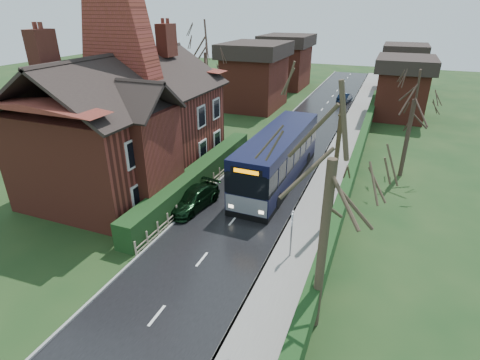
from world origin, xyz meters
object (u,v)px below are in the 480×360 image
at_px(brick_house, 130,120).
at_px(telegraph_pole, 335,168).
at_px(car_silver, 244,159).
at_px(car_green, 193,199).
at_px(bus_stop_sign, 292,228).
at_px(bus, 278,158).

distance_m(brick_house, telegraph_pole, 14.08).
relative_size(car_silver, car_green, 1.05).
xyz_separation_m(car_green, bus_stop_sign, (6.90, -2.76, 1.12)).
bearing_deg(bus, car_silver, 158.46).
relative_size(bus, telegraph_pole, 1.70).
distance_m(bus, telegraph_pole, 6.65).
relative_size(brick_house, car_silver, 3.30).
relative_size(bus, bus_stop_sign, 4.56).
relative_size(brick_house, bus, 1.22).
xyz_separation_m(bus_stop_sign, telegraph_pole, (1.28, 3.83, 1.83)).
xyz_separation_m(brick_house, car_silver, (6.50, 4.69, -3.62)).
distance_m(bus_stop_sign, telegraph_pole, 4.43).
relative_size(brick_house, bus_stop_sign, 5.57).
bearing_deg(car_silver, car_green, -109.72).
height_order(brick_house, car_green, brick_house).
bearing_deg(car_silver, bus_stop_sign, -71.49).
bearing_deg(bus_stop_sign, bus, 104.71).
distance_m(car_silver, telegraph_pole, 9.93).
bearing_deg(bus_stop_sign, telegraph_pole, 65.48).
xyz_separation_m(brick_house, car_green, (5.83, -2.24, -3.76)).
relative_size(bus, car_green, 2.84).
xyz_separation_m(bus, telegraph_pole, (4.48, -4.59, 1.76)).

